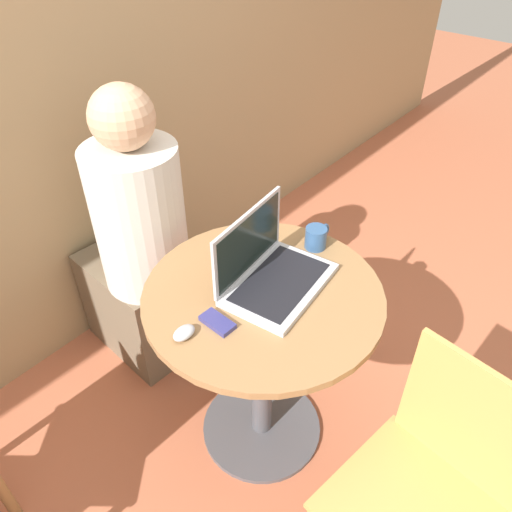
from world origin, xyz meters
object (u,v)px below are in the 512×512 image
object	(u,v)px
laptop	(270,271)
chair_empty	(426,492)
cell_phone	(217,322)
person_seated	(139,258)

from	to	relation	value
laptop	chair_empty	bearing A→B (deg)	-101.73
laptop	cell_phone	distance (m)	0.24
laptop	chair_empty	xyz separation A→B (m)	(-0.14, -0.65, -0.34)
chair_empty	person_seated	world-z (taller)	person_seated
laptop	person_seated	xyz separation A→B (m)	(-0.03, 0.64, -0.27)
chair_empty	laptop	bearing A→B (deg)	78.27
cell_phone	chair_empty	distance (m)	0.73
chair_empty	person_seated	distance (m)	1.30
laptop	cell_phone	bearing A→B (deg)	179.40
laptop	chair_empty	world-z (taller)	laptop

